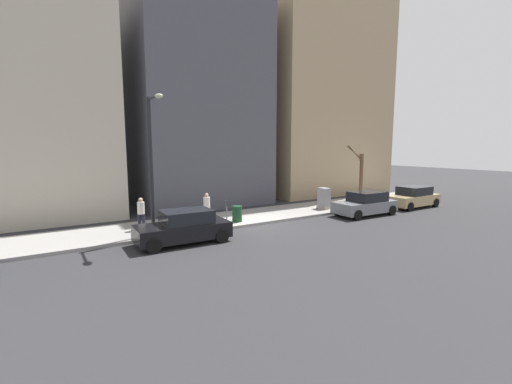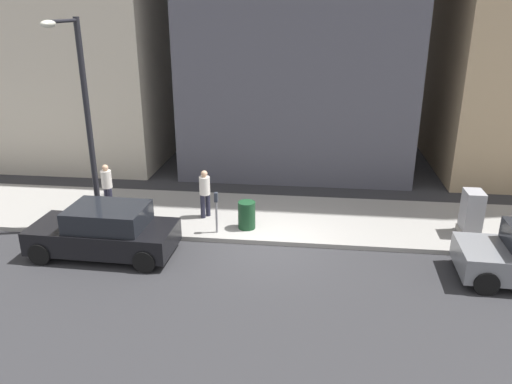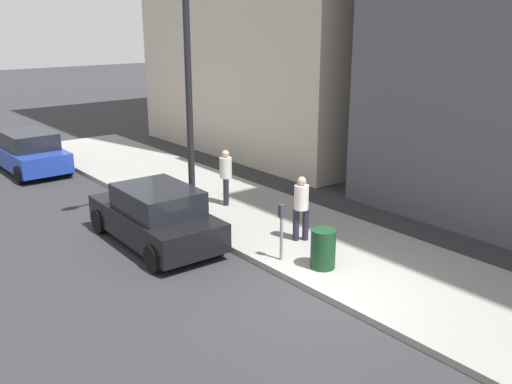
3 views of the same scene
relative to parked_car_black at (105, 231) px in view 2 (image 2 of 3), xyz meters
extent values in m
plane|color=#2B2B2D|center=(1.12, -4.75, -0.74)|extent=(120.00, 120.00, 0.00)
cube|color=gray|center=(3.12, -4.75, -0.66)|extent=(4.00, 36.00, 0.15)
cylinder|color=black|center=(-0.96, -10.49, -0.42)|extent=(0.24, 0.65, 0.64)
cylinder|color=black|center=(0.74, -10.55, -0.42)|extent=(0.24, 0.65, 0.64)
cube|color=black|center=(0.00, 0.05, -0.17)|extent=(1.90, 4.24, 0.70)
cube|color=black|center=(0.00, -0.15, 0.48)|extent=(1.65, 2.24, 0.60)
cylinder|color=black|center=(-0.81, 1.62, -0.42)|extent=(0.24, 0.65, 0.64)
cylinder|color=black|center=(0.89, 1.58, -0.42)|extent=(0.24, 0.65, 0.64)
cylinder|color=black|center=(-0.89, -1.47, -0.42)|extent=(0.24, 0.65, 0.64)
cylinder|color=black|center=(0.81, -1.52, -0.42)|extent=(0.24, 0.65, 0.64)
cylinder|color=slate|center=(1.57, -3.02, -0.06)|extent=(0.07, 0.07, 1.05)
cube|color=#2D333D|center=(1.57, -3.02, 0.61)|extent=(0.14, 0.10, 0.30)
cube|color=#A8A399|center=(2.42, -10.97, -0.50)|extent=(0.83, 0.61, 0.18)
cube|color=#939399|center=(2.42, -10.97, 0.22)|extent=(0.75, 0.55, 1.25)
cylinder|color=black|center=(1.67, 0.91, 2.66)|extent=(0.18, 0.18, 6.50)
cylinder|color=black|center=(0.87, 0.91, 5.81)|extent=(1.60, 0.10, 0.10)
ellipsoid|color=beige|center=(0.07, 0.91, 5.76)|extent=(0.56, 0.32, 0.20)
cylinder|color=#14381E|center=(2.02, -3.92, -0.14)|extent=(0.56, 0.56, 0.90)
cylinder|color=#1E1E2D|center=(2.87, -2.46, -0.18)|extent=(0.16, 0.16, 0.82)
cylinder|color=#1E1E2D|center=(2.67, -2.33, -0.18)|extent=(0.16, 0.16, 0.82)
cylinder|color=silver|center=(2.77, -2.40, 0.54)|extent=(0.36, 0.36, 0.62)
sphere|color=tan|center=(2.77, -2.40, 0.96)|extent=(0.22, 0.22, 0.22)
cylinder|color=#1E1E2D|center=(2.93, 1.05, -0.18)|extent=(0.16, 0.16, 0.82)
cylinder|color=#1E1E2D|center=(3.08, 1.24, -0.18)|extent=(0.16, 0.16, 0.82)
cylinder|color=silver|center=(3.01, 1.14, 0.54)|extent=(0.36, 0.36, 0.62)
sphere|color=tan|center=(3.01, 1.14, 0.96)|extent=(0.22, 0.22, 0.22)
camera|label=1|loc=(-14.61, 5.41, 3.66)|focal=24.00mm
camera|label=2|loc=(-12.65, -5.99, 6.19)|focal=35.00mm
camera|label=3|loc=(-6.50, -12.17, 4.79)|focal=40.00mm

